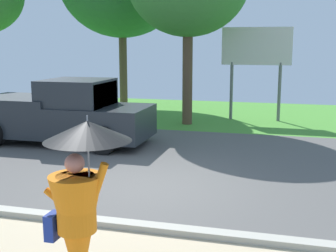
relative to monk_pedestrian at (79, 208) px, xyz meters
name	(u,v)px	position (x,y,z in m)	size (l,w,h in m)	color
ground_plane	(177,155)	(-0.55, 6.90, -1.13)	(40.00, 22.00, 0.20)	#565451
monk_pedestrian	(79,208)	(0.00, 0.00, 0.00)	(1.05, 0.95, 2.13)	orange
pickup_truck	(63,114)	(-4.10, 7.27, -0.21)	(5.20, 2.28, 1.88)	#23282D
roadside_billboard	(256,53)	(1.06, 12.76, 1.47)	(2.60, 0.12, 3.50)	slate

